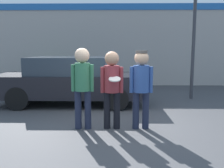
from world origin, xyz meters
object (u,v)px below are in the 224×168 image
object	(u,v)px
person_left	(83,81)
shrub	(49,75)
person_middle_with_frisbee	(112,83)
person_right	(141,82)
parked_car_near	(71,81)

from	to	relation	value
person_left	shrub	size ratio (longest dim) A/B	1.53
person_left	person_middle_with_frisbee	size ratio (longest dim) A/B	1.04
person_middle_with_frisbee	shrub	world-z (taller)	person_middle_with_frisbee
person_right	parked_car_near	xyz separation A→B (m)	(-2.02, 2.47, -0.29)
person_middle_with_frisbee	parked_car_near	size ratio (longest dim) A/B	0.37
person_left	parked_car_near	distance (m)	2.62
person_left	person_middle_with_frisbee	distance (m)	0.65
parked_car_near	person_right	bearing A→B (deg)	-50.75
shrub	person_middle_with_frisbee	bearing A→B (deg)	-63.36
person_middle_with_frisbee	person_right	xyz separation A→B (m)	(0.65, 0.00, 0.03)
person_right	parked_car_near	bearing A→B (deg)	129.25
person_left	parked_car_near	world-z (taller)	person_left
person_middle_with_frisbee	shrub	distance (m)	6.78
person_right	shrub	xyz separation A→B (m)	(-3.69, 6.05, -0.48)
person_right	person_left	bearing A→B (deg)	-178.83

